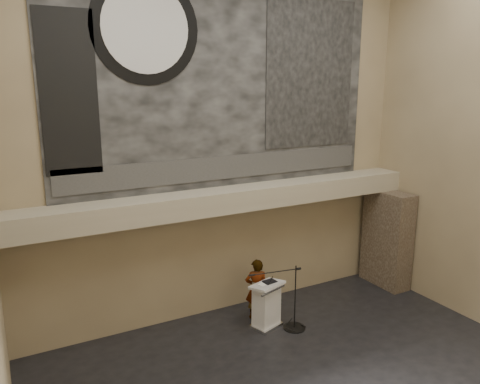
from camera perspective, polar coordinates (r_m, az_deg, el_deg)
wall_back at (r=11.07m, az=-1.97°, el=6.14°), size 10.00×0.02×8.50m
soffit at (r=10.96m, az=-0.99°, el=-0.85°), size 10.00×0.80×0.50m
sprinkler_left at (r=10.38m, az=-8.74°, el=-3.42°), size 0.04×0.04×0.06m
sprinkler_right at (r=11.95m, az=7.25°, el=-1.14°), size 0.04×0.04×0.06m
banner at (r=10.96m, az=-1.96°, el=13.67°), size 8.00×0.05×5.00m
banner_text_strip at (r=11.10m, az=-1.79°, el=3.03°), size 7.76×0.02×0.55m
banner_clock_rim at (r=10.30m, az=-11.43°, el=19.02°), size 2.30×0.02×2.30m
banner_clock_face at (r=10.28m, az=-11.40°, el=19.03°), size 1.84×0.02×1.84m
banner_building_print at (r=12.18m, az=8.60°, el=13.97°), size 2.60×0.02×3.60m
banner_brick_print at (r=9.89m, az=-20.14°, el=11.18°), size 1.10×0.02×3.20m
stone_pier at (r=13.78m, az=17.48°, el=-5.43°), size 0.60×1.40×2.70m
lectern at (r=11.22m, az=3.24°, el=-13.61°), size 0.87×0.73×1.14m
binder at (r=11.03m, az=3.65°, el=-10.86°), size 0.31×0.26×0.04m
papers at (r=10.91m, az=3.11°, el=-11.23°), size 0.31×0.36×0.00m
speaker_person at (r=11.52m, az=2.02°, el=-11.73°), size 0.65×0.54×1.51m
mic_stand at (r=11.36m, az=6.48°, el=-15.18°), size 1.37×0.52×1.56m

